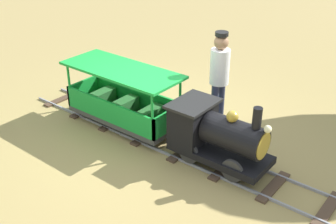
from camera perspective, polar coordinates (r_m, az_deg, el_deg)
The scene contains 5 objects.
ground_plane at distance 6.59m, azimuth -1.86°, elevation -3.56°, with size 60.00×60.00×0.00m, color #A38C51.
track at distance 6.45m, azimuth -0.17°, elevation -4.14°, with size 0.76×5.70×0.04m.
locomotive at distance 5.79m, azimuth 6.45°, elevation -2.94°, with size 0.72×1.45×1.03m.
passenger_car at distance 6.78m, azimuth -6.14°, elevation 1.29°, with size 0.82×2.00×0.97m.
conductor_person at distance 6.50m, azimuth 7.03°, elevation 5.18°, with size 0.30×0.30×1.62m.
Camera 1 is at (4.30, 3.67, 3.40)m, focal length 44.66 mm.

